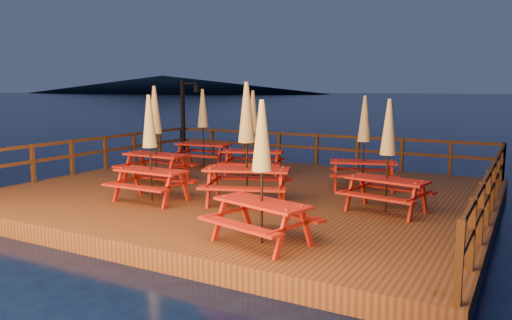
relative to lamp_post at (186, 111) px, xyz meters
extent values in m
plane|color=black|center=(5.39, -4.55, -2.20)|extent=(500.00, 500.00, 0.00)
cube|color=#482917|center=(5.39, -4.55, -2.00)|extent=(12.00, 10.00, 0.40)
cylinder|color=#31200F|center=(-0.21, 0.05, -2.50)|extent=(0.24, 0.24, 1.40)
cylinder|color=#31200F|center=(5.39, -9.15, -2.50)|extent=(0.24, 0.24, 1.40)
cylinder|color=#31200F|center=(5.39, 0.05, -2.50)|extent=(0.24, 0.24, 1.40)
cylinder|color=#31200F|center=(10.99, 0.05, -2.50)|extent=(0.24, 0.24, 1.40)
cube|color=#31200F|center=(5.39, 0.30, -0.75)|extent=(11.70, 0.06, 0.09)
cube|color=#31200F|center=(5.39, 0.30, -1.19)|extent=(11.70, 0.06, 0.09)
cube|color=#31200F|center=(0.71, 0.30, -1.25)|extent=(0.10, 0.10, 1.10)
cube|color=#31200F|center=(5.39, 0.30, -1.25)|extent=(0.10, 0.10, 1.10)
cube|color=#31200F|center=(10.07, 0.30, -1.25)|extent=(0.10, 0.10, 1.10)
cube|color=#31200F|center=(-0.46, -4.55, -0.75)|extent=(0.06, 9.70, 0.09)
cube|color=#31200F|center=(-0.46, -4.55, -1.19)|extent=(0.06, 9.70, 0.09)
cube|color=#31200F|center=(-0.46, -4.55, -1.25)|extent=(0.10, 0.10, 1.10)
cube|color=#31200F|center=(-0.46, -0.67, -1.25)|extent=(0.10, 0.10, 1.10)
cube|color=#31200F|center=(11.24, -4.55, -0.75)|extent=(0.06, 9.70, 0.09)
cube|color=#31200F|center=(11.24, -4.55, -1.19)|extent=(0.06, 9.70, 0.09)
cube|color=#31200F|center=(11.24, -8.43, -1.25)|extent=(0.10, 0.10, 1.10)
cube|color=#31200F|center=(11.24, -4.55, -1.25)|extent=(0.10, 0.10, 1.10)
cube|color=#31200F|center=(11.24, -0.67, -1.25)|extent=(0.10, 0.10, 1.10)
cube|color=black|center=(-0.16, 0.00, -0.30)|extent=(0.12, 0.12, 3.00)
cube|color=black|center=(0.19, 0.00, 1.05)|extent=(0.70, 0.06, 0.06)
cube|color=black|center=(0.54, 0.00, 0.85)|extent=(0.18, 0.18, 0.28)
sphere|color=#FFB866|center=(0.54, 0.00, 0.85)|extent=(0.14, 0.14, 0.14)
ellipsoid|color=black|center=(-154.61, 185.45, 2.30)|extent=(180.00, 84.00, 9.00)
cube|color=maroon|center=(6.20, -5.95, -0.97)|extent=(2.11, 1.40, 0.05)
cube|color=maroon|center=(5.98, -5.34, -1.30)|extent=(1.96, 0.96, 0.05)
cube|color=maroon|center=(6.43, -6.57, -1.30)|extent=(1.96, 0.96, 0.05)
cube|color=maroon|center=(5.31, -5.90, -1.38)|extent=(0.10, 0.13, 0.82)
cube|color=maroon|center=(5.55, -6.58, -1.38)|extent=(0.10, 0.13, 0.82)
cube|color=maroon|center=(6.85, -5.33, -1.38)|extent=(0.10, 0.13, 0.82)
cube|color=maroon|center=(7.10, -6.01, -1.38)|extent=(0.10, 0.13, 0.82)
cylinder|color=black|center=(6.20, -5.95, -0.43)|extent=(0.05, 0.05, 2.74)
cone|color=tan|center=(6.20, -5.95, 0.34)|extent=(0.39, 0.39, 1.37)
sphere|color=black|center=(6.20, -5.95, 0.97)|extent=(0.08, 0.08, 0.08)
cube|color=maroon|center=(2.59, -4.89, -1.00)|extent=(1.93, 0.78, 0.05)
cube|color=maroon|center=(2.61, -4.25, -1.32)|extent=(1.92, 0.34, 0.05)
cube|color=maroon|center=(2.58, -5.52, -1.32)|extent=(1.92, 0.34, 0.05)
cube|color=maroon|center=(1.80, -4.52, -1.40)|extent=(0.07, 0.11, 0.80)
cube|color=maroon|center=(1.79, -5.22, -1.40)|extent=(0.07, 0.11, 0.80)
cube|color=maroon|center=(3.40, -4.55, -1.40)|extent=(0.07, 0.11, 0.80)
cube|color=maroon|center=(3.38, -5.25, -1.40)|extent=(0.07, 0.11, 0.80)
cylinder|color=black|center=(2.59, -4.89, -0.47)|extent=(0.05, 0.05, 2.65)
cone|color=tan|center=(2.59, -4.89, 0.27)|extent=(0.38, 0.38, 1.33)
sphere|color=black|center=(2.59, -4.89, 0.89)|extent=(0.07, 0.07, 0.07)
cube|color=maroon|center=(4.50, -2.65, -1.04)|extent=(1.95, 1.27, 0.05)
cube|color=maroon|center=(4.30, -2.07, -1.34)|extent=(1.81, 0.87, 0.05)
cube|color=maroon|center=(4.70, -3.22, -1.34)|extent=(1.81, 0.87, 0.05)
cube|color=maroon|center=(3.68, -2.58, -1.42)|extent=(0.09, 0.12, 0.76)
cube|color=maroon|center=(3.90, -3.21, -1.42)|extent=(0.09, 0.12, 0.76)
cube|color=maroon|center=(5.11, -2.08, -1.42)|extent=(0.09, 0.12, 0.76)
cube|color=maroon|center=(5.33, -2.71, -1.42)|extent=(0.09, 0.12, 0.76)
cylinder|color=black|center=(4.50, -2.65, -0.53)|extent=(0.04, 0.04, 2.53)
cone|color=tan|center=(4.50, -2.65, 0.18)|extent=(0.36, 0.36, 1.27)
sphere|color=black|center=(4.50, -2.65, 0.77)|extent=(0.07, 0.07, 0.07)
cube|color=maroon|center=(8.03, -2.90, -1.07)|extent=(1.86, 1.20, 0.05)
cube|color=maroon|center=(7.84, -2.36, -1.36)|extent=(1.73, 0.82, 0.05)
cube|color=maroon|center=(8.22, -3.45, -1.36)|extent=(1.73, 0.82, 0.05)
cube|color=maroon|center=(7.24, -2.84, -1.43)|extent=(0.09, 0.11, 0.72)
cube|color=maroon|center=(7.45, -3.44, -1.43)|extent=(0.09, 0.11, 0.72)
cube|color=maroon|center=(8.61, -2.37, -1.43)|extent=(0.09, 0.11, 0.72)
cube|color=maroon|center=(8.81, -2.97, -1.43)|extent=(0.09, 0.11, 0.72)
cylinder|color=black|center=(8.03, -2.90, -0.59)|extent=(0.04, 0.04, 2.41)
cone|color=tan|center=(8.03, -2.90, 0.08)|extent=(0.35, 0.35, 1.20)
sphere|color=black|center=(8.03, -2.90, 0.64)|extent=(0.07, 0.07, 0.07)
cube|color=maroon|center=(7.92, -8.40, -1.07)|extent=(1.86, 1.10, 0.05)
cube|color=maroon|center=(8.07, -7.84, -1.36)|extent=(1.76, 0.70, 0.05)
cube|color=maroon|center=(7.77, -8.96, -1.36)|extent=(1.76, 0.70, 0.05)
cube|color=maroon|center=(7.30, -7.91, -1.43)|extent=(0.08, 0.11, 0.73)
cube|color=maroon|center=(7.14, -8.53, -1.43)|extent=(0.08, 0.11, 0.73)
cube|color=maroon|center=(8.71, -8.27, -1.43)|extent=(0.08, 0.11, 0.73)
cube|color=maroon|center=(8.54, -8.89, -1.43)|extent=(0.08, 0.11, 0.73)
cylinder|color=black|center=(7.92, -8.40, -0.58)|extent=(0.04, 0.04, 2.42)
cone|color=tan|center=(7.92, -8.40, 0.10)|extent=(0.35, 0.35, 1.21)
sphere|color=black|center=(7.92, -8.40, 0.66)|extent=(0.07, 0.07, 0.07)
cube|color=maroon|center=(9.24, -5.14, -1.08)|extent=(1.81, 0.97, 0.05)
cube|color=maroon|center=(9.34, -4.58, -1.37)|extent=(1.74, 0.57, 0.05)
cube|color=maroon|center=(9.13, -5.70, -1.37)|extent=(1.74, 0.57, 0.05)
cube|color=maroon|center=(8.59, -4.70, -1.44)|extent=(0.07, 0.10, 0.72)
cube|color=maroon|center=(8.47, -5.32, -1.44)|extent=(0.07, 0.10, 0.72)
cube|color=maroon|center=(10.00, -4.96, -1.44)|extent=(0.07, 0.10, 0.72)
cube|color=maroon|center=(9.88, -5.58, -1.44)|extent=(0.07, 0.10, 0.72)
cylinder|color=black|center=(9.24, -5.14, -0.60)|extent=(0.04, 0.04, 2.39)
cone|color=tan|center=(9.24, -5.14, 0.07)|extent=(0.34, 0.34, 1.19)
sphere|color=black|center=(9.24, -5.14, 0.62)|extent=(0.07, 0.07, 0.07)
cube|color=maroon|center=(4.06, -6.81, -1.06)|extent=(1.77, 0.71, 0.05)
cube|color=maroon|center=(4.05, -6.22, -1.35)|extent=(1.77, 0.29, 0.05)
cube|color=maroon|center=(4.07, -7.40, -1.35)|extent=(1.77, 0.29, 0.05)
cube|color=maroon|center=(3.32, -6.49, -1.43)|extent=(0.06, 0.10, 0.74)
cube|color=maroon|center=(3.33, -7.14, -1.43)|extent=(0.06, 0.10, 0.74)
cube|color=maroon|center=(4.79, -6.48, -1.43)|extent=(0.06, 0.10, 0.74)
cube|color=maroon|center=(4.80, -7.12, -1.43)|extent=(0.06, 0.10, 0.74)
cylinder|color=black|center=(4.06, -6.81, -0.57)|extent=(0.04, 0.04, 2.45)
cone|color=tan|center=(4.06, -6.81, 0.12)|extent=(0.35, 0.35, 1.23)
sphere|color=black|center=(4.06, -6.81, 0.69)|extent=(0.07, 0.07, 0.07)
cube|color=maroon|center=(2.14, -1.90, -1.02)|extent=(1.92, 0.92, 0.05)
cube|color=maroon|center=(2.07, -1.29, -1.33)|extent=(1.87, 0.49, 0.05)
cube|color=maroon|center=(2.21, -2.52, -1.33)|extent=(1.87, 0.49, 0.05)
cube|color=maroon|center=(1.33, -1.65, -1.41)|extent=(0.07, 0.11, 0.77)
cube|color=maroon|center=(1.41, -2.33, -1.41)|extent=(0.07, 0.11, 0.77)
cube|color=maroon|center=(2.87, -1.48, -1.41)|extent=(0.07, 0.11, 0.77)
cube|color=maroon|center=(2.94, -2.15, -1.41)|extent=(0.07, 0.11, 0.77)
cylinder|color=black|center=(2.14, -1.90, -0.51)|extent=(0.05, 0.05, 2.57)
cone|color=tan|center=(2.14, -1.90, 0.21)|extent=(0.37, 0.37, 1.29)
sphere|color=black|center=(2.14, -1.90, 0.81)|extent=(0.07, 0.07, 0.07)
camera|label=1|loc=(11.92, -15.79, 0.90)|focal=35.00mm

